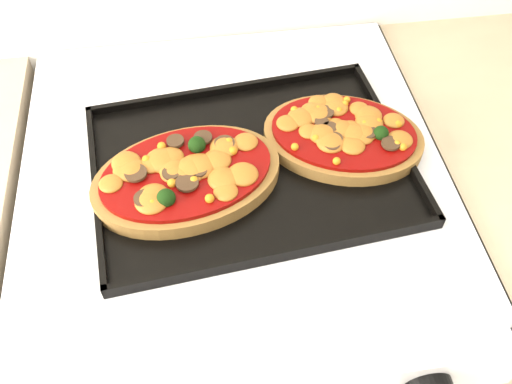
{
  "coord_description": "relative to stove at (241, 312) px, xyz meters",
  "views": [
    {
      "loc": [
        -0.03,
        1.16,
        1.51
      ],
      "look_at": [
        0.04,
        1.63,
        0.92
      ],
      "focal_mm": 40.0,
      "sensor_mm": 36.0,
      "label": 1
    }
  ],
  "objects": [
    {
      "name": "pizza_right",
      "position": [
        0.16,
        0.01,
        0.48
      ],
      "size": [
        0.26,
        0.22,
        0.03
      ],
      "primitive_type": null,
      "rotation": [
        0.0,
        0.0,
        -0.33
      ],
      "color": "olive",
      "rests_on": "baking_tray"
    },
    {
      "name": "stove",
      "position": [
        0.0,
        0.0,
        0.0
      ],
      "size": [
        0.6,
        0.6,
        0.91
      ],
      "primitive_type": "cube",
      "color": "white",
      "rests_on": "floor"
    },
    {
      "name": "baking_tray",
      "position": [
        0.02,
        -0.02,
        0.47
      ],
      "size": [
        0.46,
        0.36,
        0.02
      ],
      "primitive_type": "cube",
      "rotation": [
        0.0,
        0.0,
        0.09
      ],
      "color": "black",
      "rests_on": "stove"
    },
    {
      "name": "pizza_left",
      "position": [
        -0.07,
        -0.04,
        0.48
      ],
      "size": [
        0.28,
        0.22,
        0.04
      ],
      "primitive_type": null,
      "rotation": [
        0.0,
        0.0,
        0.21
      ],
      "color": "olive",
      "rests_on": "baking_tray"
    }
  ]
}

